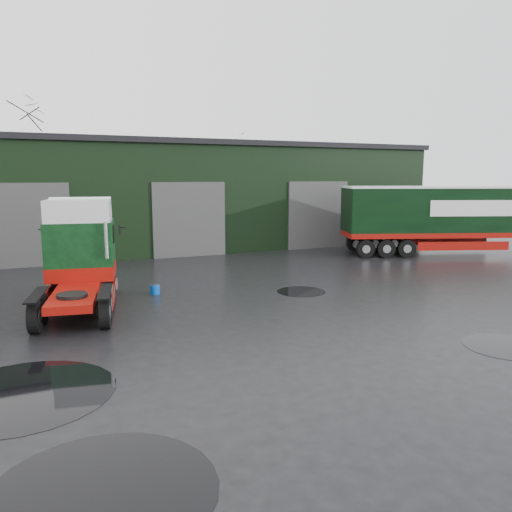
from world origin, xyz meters
The scene contains 11 objects.
ground centered at (0.00, 0.00, 0.00)m, with size 100.00×100.00×0.00m, color black.
warehouse centered at (2.00, 20.00, 3.16)m, with size 32.40×12.40×6.30m.
hero_tractor centered at (-4.50, 4.50, 1.78)m, with size 2.43×5.74×3.57m, color black, non-canonical shape.
lorry_right centered at (15.20, 9.00, 1.90)m, with size 2.51×14.49×3.81m, color silver, non-canonical shape.
wash_bucket centered at (-1.71, 5.99, 0.17)m, with size 0.36×0.36×0.34m, color #0847BA.
tree_back_a centered at (-6.00, 30.00, 4.75)m, with size 4.40×4.40×9.50m, color black, non-canonical shape.
tree_back_b centered at (10.00, 30.00, 3.75)m, with size 4.40×4.40×7.50m, color black, non-canonical shape.
puddle_0 centered at (-5.01, -5.38, 0.00)m, with size 3.25×3.25×0.01m, color black.
puddle_1 centered at (3.41, 4.13, 0.00)m, with size 1.83×1.83×0.01m, color black.
puddle_2 centered at (-6.06, -1.48, 0.00)m, with size 3.65×3.65×0.01m, color black.
puddle_3 centered at (5.20, -3.39, 0.00)m, with size 2.12×2.12×0.01m, color black.
Camera 1 is at (-5.60, -11.93, 4.29)m, focal length 35.00 mm.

